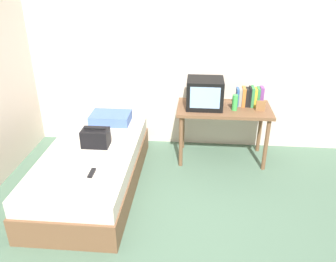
{
  "coord_description": "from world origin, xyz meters",
  "views": [
    {
      "loc": [
        0.29,
        -2.46,
        2.31
      ],
      "look_at": [
        -0.02,
        1.08,
        0.59
      ],
      "focal_mm": 36.57,
      "sensor_mm": 36.0,
      "label": 1
    }
  ],
  "objects_px": {
    "water_bottle": "(235,103)",
    "magazine": "(64,171)",
    "book_row": "(250,97)",
    "handbag": "(96,138)",
    "pillow": "(111,118)",
    "desk": "(224,114)",
    "tv": "(205,93)",
    "remote_dark": "(92,173)",
    "picture_frame": "(261,106)",
    "folded_towel": "(68,187)",
    "bed": "(92,169)"
  },
  "relations": [
    {
      "from": "bed",
      "to": "book_row",
      "type": "relative_size",
      "value": 6.08
    },
    {
      "from": "desk",
      "to": "water_bottle",
      "type": "bearing_deg",
      "value": -34.64
    },
    {
      "from": "bed",
      "to": "pillow",
      "type": "height_order",
      "value": "pillow"
    },
    {
      "from": "pillow",
      "to": "magazine",
      "type": "relative_size",
      "value": 1.74
    },
    {
      "from": "pillow",
      "to": "magazine",
      "type": "height_order",
      "value": "pillow"
    },
    {
      "from": "desk",
      "to": "pillow",
      "type": "distance_m",
      "value": 1.45
    },
    {
      "from": "magazine",
      "to": "picture_frame",
      "type": "bearing_deg",
      "value": 29.3
    },
    {
      "from": "bed",
      "to": "tv",
      "type": "height_order",
      "value": "tv"
    },
    {
      "from": "water_bottle",
      "to": "pillow",
      "type": "xyz_separation_m",
      "value": [
        -1.57,
        0.06,
        -0.29
      ]
    },
    {
      "from": "picture_frame",
      "to": "magazine",
      "type": "bearing_deg",
      "value": -150.7
    },
    {
      "from": "book_row",
      "to": "remote_dark",
      "type": "xyz_separation_m",
      "value": [
        -1.66,
        -1.34,
        -0.36
      ]
    },
    {
      "from": "remote_dark",
      "to": "folded_towel",
      "type": "height_order",
      "value": "folded_towel"
    },
    {
      "from": "water_bottle",
      "to": "magazine",
      "type": "distance_m",
      "value": 2.12
    },
    {
      "from": "water_bottle",
      "to": "tv",
      "type": "bearing_deg",
      "value": 169.72
    },
    {
      "from": "book_row",
      "to": "picture_frame",
      "type": "height_order",
      "value": "book_row"
    },
    {
      "from": "tv",
      "to": "pillow",
      "type": "height_order",
      "value": "tv"
    },
    {
      "from": "bed",
      "to": "remote_dark",
      "type": "bearing_deg",
      "value": -71.33
    },
    {
      "from": "book_row",
      "to": "handbag",
      "type": "xyz_separation_m",
      "value": [
        -1.77,
        -0.76,
        -0.27
      ]
    },
    {
      "from": "desk",
      "to": "handbag",
      "type": "relative_size",
      "value": 3.87
    },
    {
      "from": "bed",
      "to": "magazine",
      "type": "xyz_separation_m",
      "value": [
        -0.13,
        -0.44,
        0.24
      ]
    },
    {
      "from": "water_bottle",
      "to": "picture_frame",
      "type": "distance_m",
      "value": 0.31
    },
    {
      "from": "pillow",
      "to": "desk",
      "type": "bearing_deg",
      "value": 0.89
    },
    {
      "from": "bed",
      "to": "desk",
      "type": "distance_m",
      "value": 1.74
    },
    {
      "from": "pillow",
      "to": "handbag",
      "type": "height_order",
      "value": "handbag"
    },
    {
      "from": "magazine",
      "to": "remote_dark",
      "type": "height_order",
      "value": "remote_dark"
    },
    {
      "from": "book_row",
      "to": "magazine",
      "type": "bearing_deg",
      "value": -145.75
    },
    {
      "from": "folded_towel",
      "to": "pillow",
      "type": "bearing_deg",
      "value": 88.99
    },
    {
      "from": "magazine",
      "to": "remote_dark",
      "type": "bearing_deg",
      "value": -2.98
    },
    {
      "from": "water_bottle",
      "to": "book_row",
      "type": "xyz_separation_m",
      "value": [
        0.19,
        0.17,
        0.02
      ]
    },
    {
      "from": "book_row",
      "to": "remote_dark",
      "type": "bearing_deg",
      "value": -141.12
    },
    {
      "from": "desk",
      "to": "book_row",
      "type": "distance_m",
      "value": 0.38
    },
    {
      "from": "desk",
      "to": "magazine",
      "type": "xyz_separation_m",
      "value": [
        -1.63,
        -1.23,
        -0.16
      ]
    },
    {
      "from": "bed",
      "to": "water_bottle",
      "type": "bearing_deg",
      "value": 23.69
    },
    {
      "from": "tv",
      "to": "picture_frame",
      "type": "height_order",
      "value": "tv"
    },
    {
      "from": "pillow",
      "to": "water_bottle",
      "type": "bearing_deg",
      "value": -2.16
    },
    {
      "from": "picture_frame",
      "to": "remote_dark",
      "type": "height_order",
      "value": "picture_frame"
    },
    {
      "from": "handbag",
      "to": "magazine",
      "type": "distance_m",
      "value": 0.6
    },
    {
      "from": "book_row",
      "to": "folded_towel",
      "type": "distance_m",
      "value": 2.43
    },
    {
      "from": "tv",
      "to": "water_bottle",
      "type": "xyz_separation_m",
      "value": [
        0.37,
        -0.07,
        -0.08
      ]
    },
    {
      "from": "book_row",
      "to": "pillow",
      "type": "xyz_separation_m",
      "value": [
        -1.76,
        -0.11,
        -0.31
      ]
    },
    {
      "from": "pillow",
      "to": "handbag",
      "type": "distance_m",
      "value": 0.65
    },
    {
      "from": "book_row",
      "to": "remote_dark",
      "type": "distance_m",
      "value": 2.16
    },
    {
      "from": "pillow",
      "to": "picture_frame",
      "type": "bearing_deg",
      "value": -1.82
    },
    {
      "from": "desk",
      "to": "water_bottle",
      "type": "xyz_separation_m",
      "value": [
        0.12,
        -0.08,
        0.19
      ]
    },
    {
      "from": "book_row",
      "to": "magazine",
      "type": "relative_size",
      "value": 1.13
    },
    {
      "from": "magazine",
      "to": "remote_dark",
      "type": "distance_m",
      "value": 0.28
    },
    {
      "from": "desk",
      "to": "picture_frame",
      "type": "distance_m",
      "value": 0.46
    },
    {
      "from": "pillow",
      "to": "remote_dark",
      "type": "relative_size",
      "value": 3.23
    },
    {
      "from": "book_row",
      "to": "remote_dark",
      "type": "height_order",
      "value": "book_row"
    },
    {
      "from": "water_bottle",
      "to": "remote_dark",
      "type": "bearing_deg",
      "value": -141.36
    }
  ]
}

